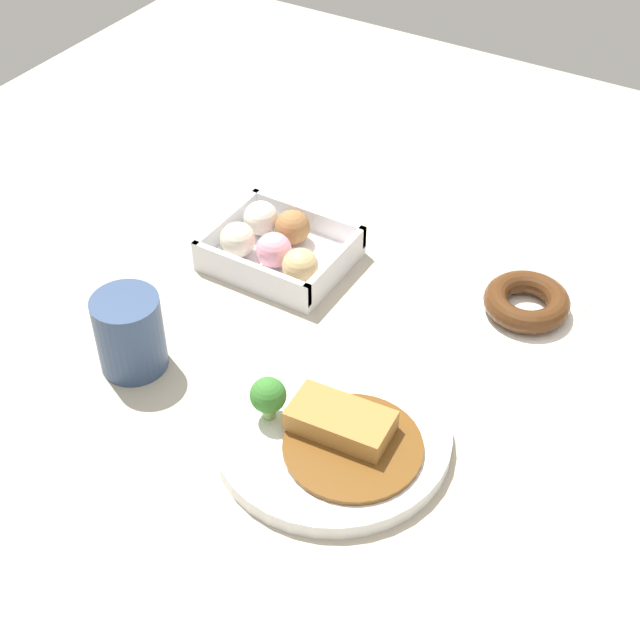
{
  "coord_description": "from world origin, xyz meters",
  "views": [
    {
      "loc": [
        0.38,
        -0.66,
        0.73
      ],
      "look_at": [
        -0.03,
        0.01,
        0.03
      ],
      "focal_mm": 51.89,
      "sensor_mm": 36.0,
      "label": 1
    }
  ],
  "objects_px": {
    "curry_plate": "(332,432)",
    "chocolate_ring_donut": "(527,302)",
    "coffee_mug": "(130,333)",
    "donut_box": "(277,246)"
  },
  "relations": [
    {
      "from": "curry_plate",
      "to": "coffee_mug",
      "type": "distance_m",
      "value": 0.25
    },
    {
      "from": "curry_plate",
      "to": "chocolate_ring_donut",
      "type": "bearing_deg",
      "value": 72.08
    },
    {
      "from": "donut_box",
      "to": "chocolate_ring_donut",
      "type": "bearing_deg",
      "value": 12.97
    },
    {
      "from": "curry_plate",
      "to": "donut_box",
      "type": "bearing_deg",
      "value": 133.51
    },
    {
      "from": "curry_plate",
      "to": "chocolate_ring_donut",
      "type": "relative_size",
      "value": 1.94
    },
    {
      "from": "curry_plate",
      "to": "coffee_mug",
      "type": "relative_size",
      "value": 2.63
    },
    {
      "from": "curry_plate",
      "to": "chocolate_ring_donut",
      "type": "height_order",
      "value": "curry_plate"
    },
    {
      "from": "donut_box",
      "to": "chocolate_ring_donut",
      "type": "distance_m",
      "value": 0.32
    },
    {
      "from": "chocolate_ring_donut",
      "to": "donut_box",
      "type": "bearing_deg",
      "value": -167.03
    },
    {
      "from": "donut_box",
      "to": "chocolate_ring_donut",
      "type": "xyz_separation_m",
      "value": [
        0.31,
        0.07,
        -0.01
      ]
    }
  ]
}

